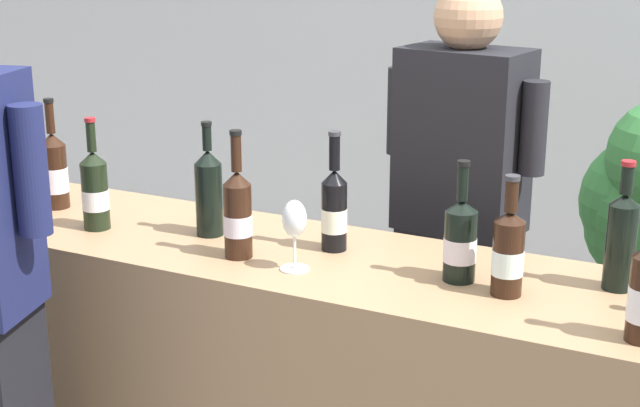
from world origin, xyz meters
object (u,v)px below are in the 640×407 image
(wine_bottle_4, at_px, (508,252))
(wine_bottle_9, at_px, (461,240))
(wine_bottle_3, at_px, (238,213))
(wine_bottle_7, at_px, (209,191))
(wine_glass, at_px, (294,222))
(person_server, at_px, (458,245))
(wine_bottle_2, at_px, (95,190))
(wine_bottle_8, at_px, (621,238))
(wine_bottle_6, at_px, (54,171))
(wine_bottle_1, at_px, (334,209))

(wine_bottle_4, xyz_separation_m, wine_bottle_9, (-0.13, 0.04, -0.00))
(wine_bottle_3, height_order, wine_bottle_7, wine_bottle_3)
(wine_bottle_9, relative_size, wine_glass, 1.65)
(wine_bottle_4, bearing_deg, wine_bottle_9, 161.64)
(wine_bottle_3, distance_m, person_server, 0.87)
(wine_bottle_7, relative_size, wine_glass, 1.77)
(wine_bottle_2, xyz_separation_m, wine_bottle_9, (1.09, 0.08, -0.01))
(wine_bottle_3, relative_size, wine_glass, 1.85)
(wine_bottle_3, bearing_deg, wine_bottle_7, 144.42)
(wine_bottle_8, relative_size, wine_glass, 1.73)
(wine_bottle_3, relative_size, wine_bottle_6, 1.00)
(wine_bottle_2, xyz_separation_m, wine_bottle_8, (1.46, 0.20, 0.01))
(wine_bottle_2, bearing_deg, wine_bottle_3, -2.48)
(wine_bottle_3, bearing_deg, wine_bottle_9, 10.23)
(wine_bottle_7, distance_m, wine_glass, 0.38)
(wine_bottle_4, distance_m, wine_bottle_7, 0.90)
(wine_bottle_9, bearing_deg, person_server, 108.23)
(wine_bottle_6, distance_m, wine_glass, 0.96)
(wine_bottle_4, xyz_separation_m, wine_glass, (-0.54, -0.08, 0.02))
(wine_bottle_1, distance_m, wine_glass, 0.19)
(wine_bottle_7, bearing_deg, wine_bottle_2, -162.92)
(wine_glass, bearing_deg, wine_bottle_2, 176.64)
(wine_glass, relative_size, person_server, 0.11)
(wine_bottle_8, bearing_deg, wine_bottle_1, -175.98)
(person_server, bearing_deg, wine_bottle_9, -71.77)
(wine_bottle_8, bearing_deg, wine_bottle_9, -162.62)
(wine_bottle_1, xyz_separation_m, wine_bottle_3, (-0.21, -0.17, 0.00))
(wine_bottle_2, height_order, wine_bottle_7, same)
(wine_bottle_7, bearing_deg, wine_bottle_4, -3.92)
(wine_bottle_8, bearing_deg, wine_bottle_2, -172.21)
(wine_glass, xyz_separation_m, person_server, (0.20, 0.75, -0.27))
(wine_bottle_6, distance_m, wine_bottle_8, 1.72)
(wine_bottle_9, bearing_deg, wine_bottle_7, 178.71)
(wine_bottle_4, xyz_separation_m, person_server, (-0.34, 0.67, -0.25))
(wine_bottle_1, distance_m, wine_bottle_7, 0.38)
(wine_bottle_7, relative_size, person_server, 0.20)
(wine_bottle_1, xyz_separation_m, wine_bottle_8, (0.75, 0.05, 0.01))
(wine_bottle_3, height_order, wine_glass, wine_bottle_3)
(wine_bottle_2, relative_size, wine_bottle_8, 1.02)
(wine_bottle_3, xyz_separation_m, wine_bottle_9, (0.59, 0.11, -0.02))
(wine_bottle_4, height_order, wine_bottle_6, wine_bottle_6)
(wine_bottle_1, height_order, person_server, person_server)
(wine_bottle_6, xyz_separation_m, wine_bottle_8, (1.72, 0.09, 0.01))
(wine_bottle_7, xyz_separation_m, person_server, (0.56, 0.61, -0.27))
(wine_bottle_6, relative_size, person_server, 0.21)
(wine_bottle_4, height_order, wine_bottle_7, wine_bottle_7)
(person_server, bearing_deg, wine_bottle_2, -141.31)
(wine_bottle_4, height_order, wine_bottle_8, wine_bottle_8)
(wine_bottle_2, bearing_deg, person_server, 38.69)
(wine_bottle_9, bearing_deg, wine_glass, -162.95)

